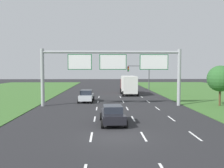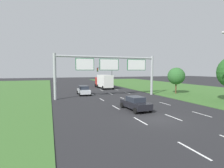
{
  "view_description": "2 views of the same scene",
  "coord_description": "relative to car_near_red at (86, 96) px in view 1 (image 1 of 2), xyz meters",
  "views": [
    {
      "loc": [
        -0.88,
        -16.4,
        4.49
      ],
      "look_at": [
        0.03,
        12.65,
        2.79
      ],
      "focal_mm": 40.0,
      "sensor_mm": 36.0,
      "label": 1
    },
    {
      "loc": [
        -9.15,
        -13.29,
        4.42
      ],
      "look_at": [
        0.44,
        13.49,
        2.21
      ],
      "focal_mm": 28.0,
      "sensor_mm": 36.0,
      "label": 2
    }
  ],
  "objects": [
    {
      "name": "lane_dashes_slip",
      "position": [
        8.62,
        -15.09,
        -0.82
      ],
      "size": [
        0.14,
        44.4,
        0.01
      ],
      "color": "white",
      "rests_on": "ground_plane"
    },
    {
      "name": "ground_plane",
      "position": [
        3.37,
        -18.09,
        -0.82
      ],
      "size": [
        200.0,
        200.0,
        0.0
      ],
      "primitive_type": "plane",
      "color": "#262628"
    },
    {
      "name": "car_near_red",
      "position": [
        0.0,
        0.0,
        0.0
      ],
      "size": [
        2.1,
        4.3,
        1.64
      ],
      "rotation": [
        0.0,
        0.0,
        -0.02
      ],
      "color": "silver",
      "rests_on": "ground_plane"
    },
    {
      "name": "roadside_tree_mid",
      "position": [
        16.63,
        -4.6,
        2.55
      ],
      "size": [
        3.17,
        3.17,
        4.97
      ],
      "color": "#513823",
      "rests_on": "ground_plane"
    },
    {
      "name": "box_truck",
      "position": [
        6.83,
        9.84,
        0.96
      ],
      "size": [
        2.71,
        8.14,
        3.32
      ],
      "rotation": [
        0.0,
        0.0,
        0.0
      ],
      "color": "#B21E19",
      "rests_on": "ground_plane"
    },
    {
      "name": "sign_gantry",
      "position": [
        3.65,
        -3.9,
        4.12
      ],
      "size": [
        17.24,
        0.44,
        7.0
      ],
      "color": "#9EA0A5",
      "rests_on": "ground_plane"
    },
    {
      "name": "car_lead_silver",
      "position": [
        3.18,
        -14.12,
        -0.06
      ],
      "size": [
        2.19,
        4.31,
        1.52
      ],
      "rotation": [
        0.0,
        0.0,
        0.04
      ],
      "color": "black",
      "rests_on": "ground_plane"
    },
    {
      "name": "lane_dashes_inner_right",
      "position": [
        5.12,
        -15.09,
        -0.82
      ],
      "size": [
        0.14,
        44.4,
        0.01
      ],
      "color": "white",
      "rests_on": "ground_plane"
    },
    {
      "name": "lane_dashes_inner_left",
      "position": [
        1.62,
        -15.09,
        -0.82
      ],
      "size": [
        0.14,
        44.4,
        0.01
      ],
      "color": "white",
      "rests_on": "ground_plane"
    },
    {
      "name": "traffic_light_mast",
      "position": [
        10.19,
        18.75,
        3.04
      ],
      "size": [
        4.76,
        0.49,
        5.6
      ],
      "color": "#47494F",
      "rests_on": "ground_plane"
    }
  ]
}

